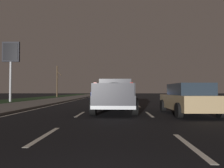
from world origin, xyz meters
The scene contains 9 objects.
ground centered at (27.00, 0.00, 0.00)m, with size 144.00×144.00×0.00m, color black.
sidewalk_shoulder centered at (27.00, 7.45, 0.06)m, with size 108.00×4.00×0.12m, color slate.
grass_verge centered at (27.00, 12.45, 0.00)m, with size 108.00×6.00×0.01m, color #1E3819.
lane_markings centered at (30.36, 3.03, 0.00)m, with size 108.00×7.04×0.01m.
pickup_truck centered at (10.80, 0.00, 0.98)m, with size 5.45×2.33×1.87m.
sedan_tan centered at (9.43, -3.66, 0.78)m, with size 4.45×2.10×1.54m.
sedan_blue centered at (36.59, 3.61, 0.78)m, with size 4.45×2.10×1.54m.
gas_price_sign centered at (21.71, 11.60, 4.91)m, with size 0.27×1.90×6.55m.
bare_tree_far centered at (39.41, 11.57, 3.15)m, with size 1.90×1.42×5.97m.
Camera 1 is at (-1.39, -0.21, 1.19)m, focal length 34.58 mm.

